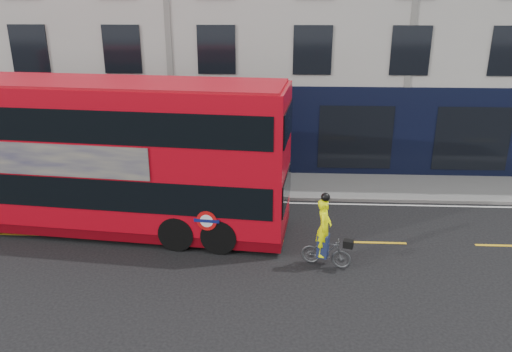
{
  "coord_description": "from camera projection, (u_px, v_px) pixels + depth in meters",
  "views": [
    {
      "loc": [
        4.73,
        -13.28,
        7.55
      ],
      "look_at": [
        3.93,
        2.57,
        1.86
      ],
      "focal_mm": 35.0,
      "sensor_mm": 36.0,
      "label": 1
    }
  ],
  "objects": [
    {
      "name": "bus",
      "position": [
        101.0,
        155.0,
        16.61
      ],
      "size": [
        12.81,
        4.13,
        5.08
      ],
      "rotation": [
        0.0,
        0.0,
        -0.1
      ],
      "color": "#B70715",
      "rests_on": "ground"
    },
    {
      "name": "pavement",
      "position": [
        169.0,
        183.0,
        21.35
      ],
      "size": [
        60.0,
        3.0,
        0.12
      ],
      "primitive_type": "cube",
      "color": "slate",
      "rests_on": "ground"
    },
    {
      "name": "ground",
      "position": [
        124.0,
        259.0,
        15.26
      ],
      "size": [
        120.0,
        120.0,
        0.0
      ],
      "primitive_type": "plane",
      "color": "black",
      "rests_on": "ground"
    },
    {
      "name": "cyclist",
      "position": [
        325.0,
        241.0,
        14.64
      ],
      "size": [
        1.57,
        0.85,
        2.32
      ],
      "rotation": [
        0.0,
        0.0,
        -0.3
      ],
      "color": "#45474A",
      "rests_on": "ground"
    },
    {
      "name": "lane_dashes",
      "position": [
        137.0,
        237.0,
        16.66
      ],
      "size": [
        58.0,
        0.12,
        0.01
      ],
      "primitive_type": null,
      "color": "gold",
      "rests_on": "ground"
    },
    {
      "name": "kerb",
      "position": [
        161.0,
        196.0,
        19.93
      ],
      "size": [
        60.0,
        0.12,
        0.13
      ],
      "primitive_type": "cube",
      "color": "slate",
      "rests_on": "ground"
    },
    {
      "name": "road_edge_line",
      "position": [
        159.0,
        200.0,
        19.67
      ],
      "size": [
        58.0,
        0.1,
        0.01
      ],
      "primitive_type": "cube",
      "color": "silver",
      "rests_on": "ground"
    }
  ]
}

